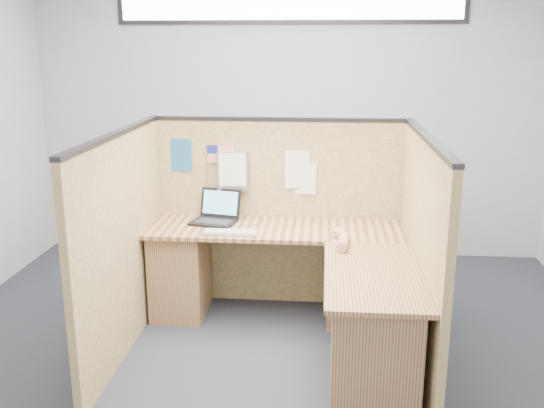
# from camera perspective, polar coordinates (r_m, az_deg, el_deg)

# --- Properties ---
(floor) EXTENTS (5.00, 5.00, 0.00)m
(floor) POSITION_cam_1_polar(r_m,az_deg,el_deg) (4.27, -0.46, -14.37)
(floor) COLOR #222430
(floor) RESTS_ON ground
(wall_back) EXTENTS (5.00, 0.00, 5.00)m
(wall_back) POSITION_cam_1_polar(r_m,az_deg,el_deg) (6.01, 1.60, 8.33)
(wall_back) COLOR #ABADB0
(wall_back) RESTS_ON floor
(wall_front) EXTENTS (5.00, 0.00, 5.00)m
(wall_front) POSITION_cam_1_polar(r_m,az_deg,el_deg) (1.65, -8.22, -9.86)
(wall_front) COLOR #ABADB0
(wall_front) RESTS_ON floor
(clerestory_window) EXTENTS (3.30, 0.04, 0.38)m
(clerestory_window) POSITION_cam_1_polar(r_m,az_deg,el_deg) (5.96, 1.67, 18.39)
(clerestory_window) COLOR #232328
(clerestory_window) RESTS_ON wall_back
(cubicle_partitions) EXTENTS (2.06, 1.83, 1.53)m
(cubicle_partitions) POSITION_cam_1_polar(r_m,az_deg,el_deg) (4.35, 0.06, -2.73)
(cubicle_partitions) COLOR brown
(cubicle_partitions) RESTS_ON floor
(l_desk) EXTENTS (1.95, 1.75, 0.73)m
(l_desk) POSITION_cam_1_polar(r_m,az_deg,el_deg) (4.34, 2.34, -8.09)
(l_desk) COLOR brown
(l_desk) RESTS_ON floor
(laptop) EXTENTS (0.38, 0.38, 0.24)m
(laptop) POSITION_cam_1_polar(r_m,az_deg,el_deg) (4.78, -5.41, -0.92)
(laptop) COLOR black
(laptop) RESTS_ON l_desk
(keyboard) EXTENTS (0.40, 0.14, 0.03)m
(keyboard) POSITION_cam_1_polar(r_m,az_deg,el_deg) (4.45, -3.97, -2.70)
(keyboard) COLOR gray
(keyboard) RESTS_ON l_desk
(mouse) EXTENTS (0.12, 0.09, 0.05)m
(mouse) POSITION_cam_1_polar(r_m,az_deg,el_deg) (4.39, 6.44, -2.88)
(mouse) COLOR silver
(mouse) RESTS_ON l_desk
(hand_forearm) EXTENTS (0.11, 0.40, 0.08)m
(hand_forearm) POSITION_cam_1_polar(r_m,az_deg,el_deg) (4.25, 6.63, -3.26)
(hand_forearm) COLOR tan
(hand_forearm) RESTS_ON l_desk
(blue_poster) EXTENTS (0.20, 0.02, 0.26)m
(blue_poster) POSITION_cam_1_polar(r_m,az_deg,el_deg) (4.89, -8.68, 4.57)
(blue_poster) COLOR #205C96
(blue_poster) RESTS_ON cubicle_partitions
(american_flag) EXTENTS (0.22, 0.01, 0.38)m
(american_flag) POSITION_cam_1_polar(r_m,az_deg,el_deg) (4.82, -5.17, 4.55)
(american_flag) COLOR olive
(american_flag) RESTS_ON cubicle_partitions
(file_holder) EXTENTS (0.24, 0.05, 0.31)m
(file_holder) POSITION_cam_1_polar(r_m,az_deg,el_deg) (4.80, -3.71, 3.09)
(file_holder) COLOR slate
(file_holder) RESTS_ON cubicle_partitions
(paper_left) EXTENTS (0.20, 0.03, 0.26)m
(paper_left) POSITION_cam_1_polar(r_m,az_deg,el_deg) (4.79, 2.99, 2.43)
(paper_left) COLOR white
(paper_left) RESTS_ON cubicle_partitions
(paper_right) EXTENTS (0.23, 0.03, 0.30)m
(paper_right) POSITION_cam_1_polar(r_m,az_deg,el_deg) (4.78, 2.62, 3.25)
(paper_right) COLOR white
(paper_right) RESTS_ON cubicle_partitions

